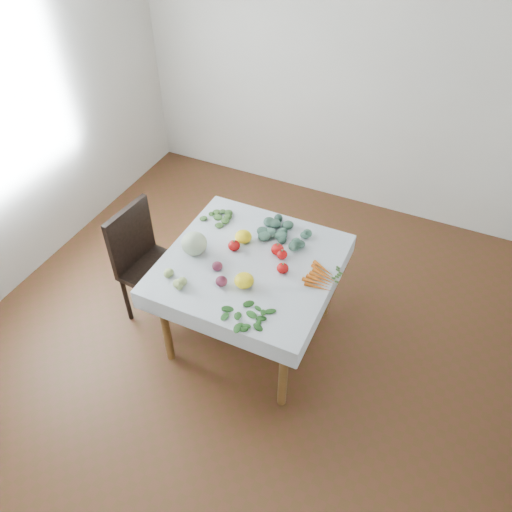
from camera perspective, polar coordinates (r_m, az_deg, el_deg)
The scene contains 19 objects.
ground at distance 3.87m, azimuth -0.59°, elevation -8.84°, with size 4.00×4.00×0.00m, color #552D1A.
back_wall at distance 4.61m, azimuth 10.75°, elevation 20.67°, with size 4.00×0.04×2.70m, color silver.
table at distance 3.38m, azimuth -0.67°, elevation -1.95°, with size 1.00×1.00×0.75m.
tablecloth at distance 3.31m, azimuth -0.69°, elevation -0.73°, with size 1.12×1.12×0.01m, color white.
chair at distance 3.74m, azimuth -12.53°, elevation -0.24°, with size 0.46×0.46×0.95m.
cabbage at distance 3.35m, azimuth -7.08°, elevation 1.42°, with size 0.17×0.17×0.16m, color beige.
tomato_a at distance 3.38m, azimuth -2.53°, elevation 1.20°, with size 0.08×0.08×0.07m, color #BB0C0C.
tomato_b at distance 3.22m, azimuth 3.07°, elevation -1.40°, with size 0.08×0.08×0.07m, color #BB0C0C.
tomato_c at distance 3.32m, azimuth 2.99°, elevation 0.18°, with size 0.07×0.07×0.06m, color #BB0C0C.
tomato_d at distance 3.35m, azimuth 2.46°, elevation 0.77°, with size 0.09×0.09×0.08m, color #BB0C0C.
heirloom_back at distance 3.44m, azimuth -1.46°, elevation 2.23°, with size 0.12×0.12×0.08m, color yellow.
heirloom_front at distance 3.13m, azimuth -1.37°, elevation -2.81°, with size 0.13×0.13×0.09m, color yellow.
onion_a at distance 3.25m, azimuth -4.45°, elevation -1.16°, with size 0.07×0.07×0.06m, color #531730.
onion_b at distance 3.14m, azimuth -3.97°, elevation -2.89°, with size 0.08×0.08×0.07m, color #531730.
tomatillo_cluster at distance 3.21m, azimuth -9.32°, elevation -2.57°, with size 0.16×0.10×0.05m.
carrot_bunch at distance 3.21m, azimuth 7.42°, elevation -2.50°, with size 0.18×0.24×0.03m.
kale_bunch at distance 3.52m, azimuth 2.98°, elevation 2.85°, with size 0.35×0.33×0.05m.
basil_bunch at distance 2.98m, azimuth -1.19°, elevation -6.87°, with size 0.25×0.22×0.01m.
dill_bunch at distance 3.68m, azimuth -4.92°, elevation 4.58°, with size 0.23×0.17×0.02m.
Camera 1 is at (1.05, -2.16, 3.03)m, focal length 35.00 mm.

